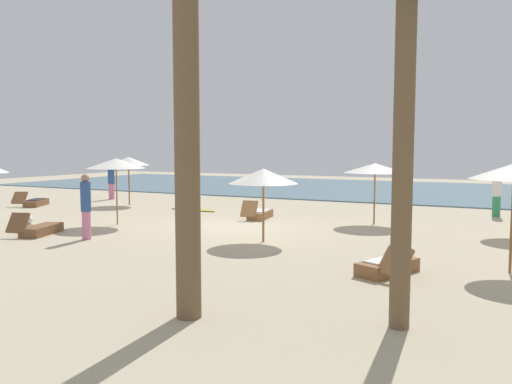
{
  "coord_description": "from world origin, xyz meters",
  "views": [
    {
      "loc": [
        8.26,
        -15.08,
        2.66
      ],
      "look_at": [
        0.33,
        0.93,
        1.1
      ],
      "focal_mm": 36.21,
      "sensor_mm": 36.0,
      "label": 1
    }
  ],
  "objects_px": {
    "umbrella_1": "(116,163)",
    "lounger_4": "(259,214)",
    "surfboard": "(193,209)",
    "lounger_0": "(35,202)",
    "lounger_1": "(388,266)",
    "umbrella_4": "(375,168)",
    "person_0": "(111,181)",
    "person_2": "(497,193)",
    "lounger_3": "(39,229)",
    "person_1": "(86,206)",
    "umbrella_6": "(263,176)",
    "dog": "(26,219)",
    "umbrella_5": "(129,161)"
  },
  "relations": [
    {
      "from": "umbrella_1",
      "to": "lounger_4",
      "type": "bearing_deg",
      "value": 42.65
    },
    {
      "from": "surfboard",
      "to": "lounger_4",
      "type": "bearing_deg",
      "value": -16.17
    },
    {
      "from": "lounger_0",
      "to": "lounger_1",
      "type": "relative_size",
      "value": 1.0
    },
    {
      "from": "umbrella_1",
      "to": "lounger_0",
      "type": "bearing_deg",
      "value": 159.48
    },
    {
      "from": "umbrella_1",
      "to": "umbrella_4",
      "type": "xyz_separation_m",
      "value": [
        7.91,
        3.99,
        -0.16
      ]
    },
    {
      "from": "lounger_1",
      "to": "lounger_4",
      "type": "relative_size",
      "value": 1.03
    },
    {
      "from": "umbrella_1",
      "to": "person_0",
      "type": "distance_m",
      "value": 9.11
    },
    {
      "from": "umbrella_1",
      "to": "lounger_4",
      "type": "distance_m",
      "value": 5.45
    },
    {
      "from": "umbrella_4",
      "to": "surfboard",
      "type": "distance_m",
      "value": 8.02
    },
    {
      "from": "lounger_0",
      "to": "person_2",
      "type": "distance_m",
      "value": 19.57
    },
    {
      "from": "lounger_3",
      "to": "lounger_4",
      "type": "relative_size",
      "value": 1.02
    },
    {
      "from": "umbrella_1",
      "to": "person_1",
      "type": "distance_m",
      "value": 3.08
    },
    {
      "from": "umbrella_1",
      "to": "umbrella_6",
      "type": "relative_size",
      "value": 1.1
    },
    {
      "from": "umbrella_4",
      "to": "umbrella_6",
      "type": "bearing_deg",
      "value": -112.9
    },
    {
      "from": "lounger_3",
      "to": "lounger_4",
      "type": "distance_m",
      "value": 7.58
    },
    {
      "from": "umbrella_4",
      "to": "person_2",
      "type": "relative_size",
      "value": 1.16
    },
    {
      "from": "dog",
      "to": "lounger_1",
      "type": "bearing_deg",
      "value": -6.9
    },
    {
      "from": "umbrella_4",
      "to": "umbrella_5",
      "type": "relative_size",
      "value": 0.95
    },
    {
      "from": "umbrella_5",
      "to": "umbrella_6",
      "type": "relative_size",
      "value": 1.07
    },
    {
      "from": "umbrella_6",
      "to": "dog",
      "type": "height_order",
      "value": "umbrella_6"
    },
    {
      "from": "umbrella_4",
      "to": "person_1",
      "type": "distance_m",
      "value": 9.49
    },
    {
      "from": "person_1",
      "to": "lounger_3",
      "type": "bearing_deg",
      "value": -178.29
    },
    {
      "from": "umbrella_6",
      "to": "lounger_4",
      "type": "relative_size",
      "value": 1.19
    },
    {
      "from": "lounger_3",
      "to": "surfboard",
      "type": "bearing_deg",
      "value": 83.47
    },
    {
      "from": "umbrella_5",
      "to": "umbrella_1",
      "type": "bearing_deg",
      "value": -53.64
    },
    {
      "from": "umbrella_4",
      "to": "lounger_1",
      "type": "distance_m",
      "value": 7.4
    },
    {
      "from": "umbrella_4",
      "to": "umbrella_6",
      "type": "distance_m",
      "value": 5.12
    },
    {
      "from": "person_0",
      "to": "person_1",
      "type": "height_order",
      "value": "person_1"
    },
    {
      "from": "person_0",
      "to": "person_1",
      "type": "xyz_separation_m",
      "value": [
        7.35,
        -9.22,
        0.05
      ]
    },
    {
      "from": "umbrella_4",
      "to": "person_1",
      "type": "xyz_separation_m",
      "value": [
        -6.74,
        -6.61,
        -0.96
      ]
    },
    {
      "from": "person_0",
      "to": "person_1",
      "type": "distance_m",
      "value": 11.79
    },
    {
      "from": "person_2",
      "to": "surfboard",
      "type": "xyz_separation_m",
      "value": [
        -11.51,
        -3.5,
        -0.89
      ]
    },
    {
      "from": "lounger_3",
      "to": "lounger_4",
      "type": "bearing_deg",
      "value": 54.06
    },
    {
      "from": "umbrella_4",
      "to": "person_0",
      "type": "distance_m",
      "value": 14.36
    },
    {
      "from": "umbrella_6",
      "to": "lounger_1",
      "type": "height_order",
      "value": "umbrella_6"
    },
    {
      "from": "person_1",
      "to": "umbrella_6",
      "type": "bearing_deg",
      "value": 21.82
    },
    {
      "from": "umbrella_4",
      "to": "person_2",
      "type": "height_order",
      "value": "umbrella_4"
    },
    {
      "from": "person_2",
      "to": "person_0",
      "type": "bearing_deg",
      "value": -175.47
    },
    {
      "from": "umbrella_5",
      "to": "lounger_1",
      "type": "distance_m",
      "value": 15.75
    },
    {
      "from": "umbrella_1",
      "to": "person_2",
      "type": "relative_size",
      "value": 1.25
    },
    {
      "from": "lounger_1",
      "to": "umbrella_1",
      "type": "bearing_deg",
      "value": 163.52
    },
    {
      "from": "person_0",
      "to": "umbrella_1",
      "type": "bearing_deg",
      "value": -46.86
    },
    {
      "from": "lounger_4",
      "to": "dog",
      "type": "xyz_separation_m",
      "value": [
        -6.57,
        -4.84,
        0.02
      ]
    },
    {
      "from": "umbrella_1",
      "to": "lounger_3",
      "type": "relative_size",
      "value": 1.29
    },
    {
      "from": "umbrella_5",
      "to": "umbrella_4",
      "type": "bearing_deg",
      "value": -4.78
    },
    {
      "from": "person_0",
      "to": "person_2",
      "type": "relative_size",
      "value": 1.0
    },
    {
      "from": "umbrella_6",
      "to": "umbrella_5",
      "type": "bearing_deg",
      "value": 149.3
    },
    {
      "from": "umbrella_4",
      "to": "lounger_3",
      "type": "distance_m",
      "value": 11.03
    },
    {
      "from": "person_2",
      "to": "umbrella_5",
      "type": "bearing_deg",
      "value": -168.72
    },
    {
      "from": "person_0",
      "to": "lounger_0",
      "type": "bearing_deg",
      "value": -104.31
    }
  ]
}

